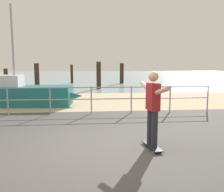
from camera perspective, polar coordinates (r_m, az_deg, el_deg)
The scene contains 12 objects.
ground_plane at distance 4.77m, azimuth -4.96°, elevation -15.75°, with size 24.00×10.00×0.04m, color #474444.
beach_strip at distance 12.52m, azimuth -5.24°, elevation -1.12°, with size 24.00×6.00×0.04m, color tan.
sea_surface at distance 40.42m, azimuth -5.35°, elevation 4.87°, with size 72.00×50.00×0.04m, color #849EA3.
railing_fence at distance 9.18m, azimuth -14.54°, elevation -0.12°, with size 12.29×0.05×1.05m.
sailboat at distance 11.55m, azimuth -19.87°, elevation 0.32°, with size 5.01×1.71×4.49m.
skateboard at distance 5.55m, azimuth 9.46°, elevation -11.66°, with size 0.31×0.82×0.08m.
skateboarder at distance 5.31m, azimuth 9.68°, elevation -1.94°, with size 0.29×1.44×1.65m.
groyne_post_0 at distance 20.91m, azimuth -23.90°, elevation 3.87°, with size 0.31×0.31×1.54m, color #332319.
groyne_post_1 at distance 20.09m, azimuth -17.44°, elevation 4.65°, with size 0.38×0.38×1.96m, color #332319.
groyne_post_2 at distance 24.06m, azimuth -9.54°, elevation 5.19°, with size 0.26×0.26×1.85m, color #332319.
groyne_post_3 at distance 18.47m, azimuth -3.18°, elevation 4.93°, with size 0.35×0.35×2.08m, color #332319.
groyne_post_4 at distance 23.57m, azimuth 2.34°, elevation 5.40°, with size 0.38×0.38×1.98m, color #332319.
Camera 1 is at (-0.01, -5.38, 1.89)m, focal length 38.43 mm.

